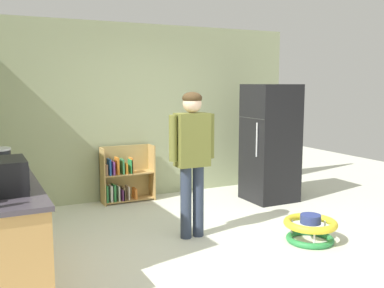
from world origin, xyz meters
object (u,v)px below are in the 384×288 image
object	(u,v)px
kitchen_counter	(3,229)
microwave	(3,176)
refrigerator	(270,143)
standing_person	(192,150)
bookshelf	(124,178)
baby_walker	(310,228)
yellow_cup	(9,162)

from	to	relation	value
kitchen_counter	microwave	world-z (taller)	microwave
microwave	refrigerator	bearing A→B (deg)	22.15
kitchen_counter	microwave	xyz separation A→B (m)	(0.01, -0.44, 0.59)
refrigerator	standing_person	bearing A→B (deg)	-151.88
kitchen_counter	refrigerator	world-z (taller)	refrigerator
kitchen_counter	microwave	bearing A→B (deg)	-88.58
bookshelf	microwave	bearing A→B (deg)	-126.14
refrigerator	standing_person	xyz separation A→B (m)	(-1.81, -0.97, 0.14)
baby_walker	microwave	distance (m)	3.29
refrigerator	baby_walker	world-z (taller)	refrigerator
refrigerator	yellow_cup	distance (m)	3.74
microwave	yellow_cup	size ratio (longest dim) A/B	5.05
standing_person	baby_walker	xyz separation A→B (m)	(1.13, -0.75, -0.87)
kitchen_counter	refrigerator	size ratio (longest dim) A/B	1.18
baby_walker	microwave	xyz separation A→B (m)	(-3.17, 0.15, 0.88)
baby_walker	microwave	bearing A→B (deg)	177.27
kitchen_counter	refrigerator	distance (m)	4.04
kitchen_counter	bookshelf	bearing A→B (deg)	48.22
standing_person	kitchen_counter	bearing A→B (deg)	-175.54
microwave	yellow_cup	world-z (taller)	microwave
kitchen_counter	refrigerator	bearing A→B (deg)	16.29
refrigerator	standing_person	size ratio (longest dim) A/B	1.05
standing_person	microwave	world-z (taller)	standing_person
standing_person	refrigerator	bearing A→B (deg)	28.12
baby_walker	yellow_cup	bearing A→B (deg)	155.51
standing_person	baby_walker	distance (m)	1.61
refrigerator	yellow_cup	bearing A→B (deg)	-174.92
kitchen_counter	baby_walker	world-z (taller)	kitchen_counter
refrigerator	standing_person	world-z (taller)	refrigerator
microwave	bookshelf	bearing A→B (deg)	53.86
refrigerator	bookshelf	xyz separation A→B (m)	(-2.05, 0.90, -0.52)
baby_walker	refrigerator	bearing A→B (deg)	68.35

